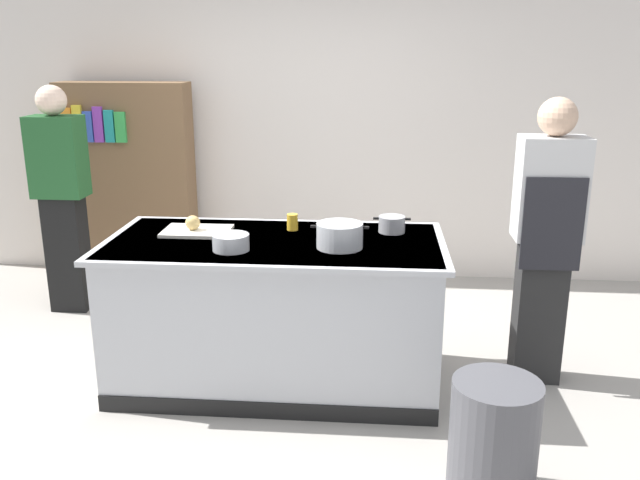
{
  "coord_description": "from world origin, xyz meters",
  "views": [
    {
      "loc": [
        0.58,
        -3.71,
        2.0
      ],
      "look_at": [
        0.25,
        0.2,
        0.85
      ],
      "focal_mm": 37.64,
      "sensor_mm": 36.0,
      "label": 1
    }
  ],
  "objects_px": {
    "stock_pot": "(340,235)",
    "sauce_pan": "(392,224)",
    "trash_bin": "(493,441)",
    "juice_cup": "(292,222)",
    "mixing_bowl": "(231,242)",
    "person_guest": "(62,195)",
    "onion": "(193,223)",
    "person_chef": "(546,237)",
    "bookshelf": "(129,183)"
  },
  "relations": [
    {
      "from": "mixing_bowl",
      "to": "juice_cup",
      "type": "height_order",
      "value": "juice_cup"
    },
    {
      "from": "sauce_pan",
      "to": "trash_bin",
      "type": "distance_m",
      "value": 1.5
    },
    {
      "from": "juice_cup",
      "to": "person_chef",
      "type": "height_order",
      "value": "person_chef"
    },
    {
      "from": "trash_bin",
      "to": "stock_pot",
      "type": "bearing_deg",
      "value": 129.1
    },
    {
      "from": "trash_bin",
      "to": "juice_cup",
      "type": "bearing_deg",
      "value": 129.82
    },
    {
      "from": "sauce_pan",
      "to": "person_chef",
      "type": "xyz_separation_m",
      "value": [
        0.9,
        -0.07,
        -0.04
      ]
    },
    {
      "from": "juice_cup",
      "to": "trash_bin",
      "type": "distance_m",
      "value": 1.78
    },
    {
      "from": "onion",
      "to": "mixing_bowl",
      "type": "bearing_deg",
      "value": -47.21
    },
    {
      "from": "mixing_bowl",
      "to": "onion",
      "type": "bearing_deg",
      "value": 132.79
    },
    {
      "from": "trash_bin",
      "to": "bookshelf",
      "type": "xyz_separation_m",
      "value": [
        -2.66,
        2.83,
        0.56
      ]
    },
    {
      "from": "trash_bin",
      "to": "person_chef",
      "type": "distance_m",
      "value": 1.42
    },
    {
      "from": "person_guest",
      "to": "mixing_bowl",
      "type": "bearing_deg",
      "value": 66.36
    },
    {
      "from": "onion",
      "to": "sauce_pan",
      "type": "xyz_separation_m",
      "value": [
        1.2,
        0.12,
        -0.01
      ]
    },
    {
      "from": "mixing_bowl",
      "to": "person_guest",
      "type": "height_order",
      "value": "person_guest"
    },
    {
      "from": "mixing_bowl",
      "to": "trash_bin",
      "type": "distance_m",
      "value": 1.7
    },
    {
      "from": "trash_bin",
      "to": "person_chef",
      "type": "height_order",
      "value": "person_chef"
    },
    {
      "from": "stock_pot",
      "to": "person_chef",
      "type": "relative_size",
      "value": 0.19
    },
    {
      "from": "mixing_bowl",
      "to": "person_guest",
      "type": "bearing_deg",
      "value": 141.39
    },
    {
      "from": "onion",
      "to": "trash_bin",
      "type": "distance_m",
      "value": 2.12
    },
    {
      "from": "stock_pot",
      "to": "person_chef",
      "type": "xyz_separation_m",
      "value": [
        1.2,
        0.27,
        -0.06
      ]
    },
    {
      "from": "mixing_bowl",
      "to": "sauce_pan",
      "type": "bearing_deg",
      "value": 26.55
    },
    {
      "from": "juice_cup",
      "to": "person_chef",
      "type": "xyz_separation_m",
      "value": [
        1.51,
        -0.07,
        -0.04
      ]
    },
    {
      "from": "stock_pot",
      "to": "sauce_pan",
      "type": "xyz_separation_m",
      "value": [
        0.3,
        0.35,
        -0.02
      ]
    },
    {
      "from": "trash_bin",
      "to": "mixing_bowl",
      "type": "bearing_deg",
      "value": 148.61
    },
    {
      "from": "trash_bin",
      "to": "bookshelf",
      "type": "height_order",
      "value": "bookshelf"
    },
    {
      "from": "bookshelf",
      "to": "person_guest",
      "type": "bearing_deg",
      "value": -107.23
    },
    {
      "from": "sauce_pan",
      "to": "stock_pot",
      "type": "bearing_deg",
      "value": -130.47
    },
    {
      "from": "juice_cup",
      "to": "onion",
      "type": "bearing_deg",
      "value": -168.56
    },
    {
      "from": "juice_cup",
      "to": "bookshelf",
      "type": "relative_size",
      "value": 0.06
    },
    {
      "from": "sauce_pan",
      "to": "juice_cup",
      "type": "height_order",
      "value": "juice_cup"
    },
    {
      "from": "mixing_bowl",
      "to": "person_chef",
      "type": "xyz_separation_m",
      "value": [
        1.8,
        0.37,
        -0.03
      ]
    },
    {
      "from": "stock_pot",
      "to": "bookshelf",
      "type": "height_order",
      "value": "bookshelf"
    },
    {
      "from": "person_guest",
      "to": "onion",
      "type": "bearing_deg",
      "value": 68.81
    },
    {
      "from": "trash_bin",
      "to": "person_guest",
      "type": "distance_m",
      "value": 3.61
    },
    {
      "from": "sauce_pan",
      "to": "person_guest",
      "type": "xyz_separation_m",
      "value": [
        -2.45,
        0.8,
        -0.04
      ]
    },
    {
      "from": "mixing_bowl",
      "to": "trash_bin",
      "type": "height_order",
      "value": "mixing_bowl"
    },
    {
      "from": "onion",
      "to": "sauce_pan",
      "type": "distance_m",
      "value": 1.2
    },
    {
      "from": "onion",
      "to": "juice_cup",
      "type": "height_order",
      "value": "onion"
    },
    {
      "from": "stock_pot",
      "to": "mixing_bowl",
      "type": "xyz_separation_m",
      "value": [
        -0.6,
        -0.1,
        -0.03
      ]
    },
    {
      "from": "mixing_bowl",
      "to": "person_chef",
      "type": "height_order",
      "value": "person_chef"
    },
    {
      "from": "trash_bin",
      "to": "person_guest",
      "type": "relative_size",
      "value": 0.34
    },
    {
      "from": "mixing_bowl",
      "to": "person_chef",
      "type": "distance_m",
      "value": 1.83
    },
    {
      "from": "mixing_bowl",
      "to": "person_guest",
      "type": "distance_m",
      "value": 1.99
    },
    {
      "from": "sauce_pan",
      "to": "bookshelf",
      "type": "relative_size",
      "value": 0.13
    },
    {
      "from": "juice_cup",
      "to": "trash_bin",
      "type": "bearing_deg",
      "value": -50.18
    },
    {
      "from": "onion",
      "to": "person_chef",
      "type": "xyz_separation_m",
      "value": [
        2.1,
        0.05,
        -0.05
      ]
    },
    {
      "from": "onion",
      "to": "person_guest",
      "type": "height_order",
      "value": "person_guest"
    },
    {
      "from": "trash_bin",
      "to": "sauce_pan",
      "type": "bearing_deg",
      "value": 109.49
    },
    {
      "from": "stock_pot",
      "to": "mixing_bowl",
      "type": "bearing_deg",
      "value": -170.66
    },
    {
      "from": "person_guest",
      "to": "bookshelf",
      "type": "height_order",
      "value": "person_guest"
    }
  ]
}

